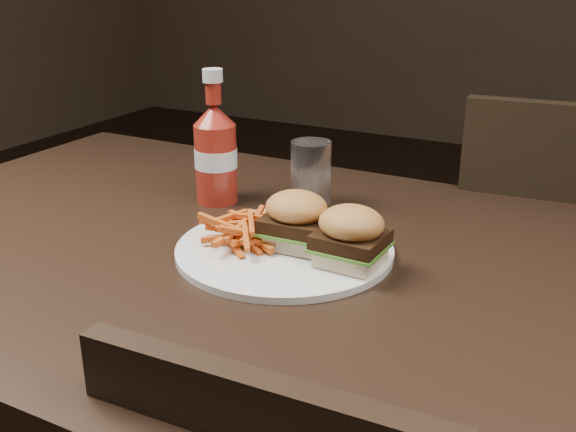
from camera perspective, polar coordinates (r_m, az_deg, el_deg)
The scene contains 8 objects.
dining_table at distance 0.95m, azimuth -4.78°, elevation -3.41°, with size 1.20×0.80×0.04m, color black.
chair_far at distance 1.51m, azimuth 22.53°, elevation -8.02°, with size 0.45×0.45×0.04m, color black.
plate at distance 0.91m, azimuth -0.30°, elevation -2.85°, with size 0.29×0.29×0.01m, color white.
sandwich_half_a at distance 0.90m, azimuth 0.70°, elevation -1.89°, with size 0.07×0.07×0.02m, color #C8B194.
sandwich_half_b at distance 0.85m, azimuth 5.29°, elevation -3.35°, with size 0.07×0.07×0.02m, color beige.
fries_pile at distance 0.92m, azimuth -3.38°, elevation -0.82°, with size 0.10×0.10×0.04m, color #BE572A, non-canonical shape.
ketchup_bottle at distance 1.09m, azimuth -6.10°, elevation 4.25°, with size 0.07×0.07×0.13m, color maroon.
tumbler at distance 1.06m, azimuth 1.94°, elevation 3.71°, with size 0.06×0.06×0.10m, color white.
Camera 1 is at (0.47, -0.72, 1.12)m, focal length 42.00 mm.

